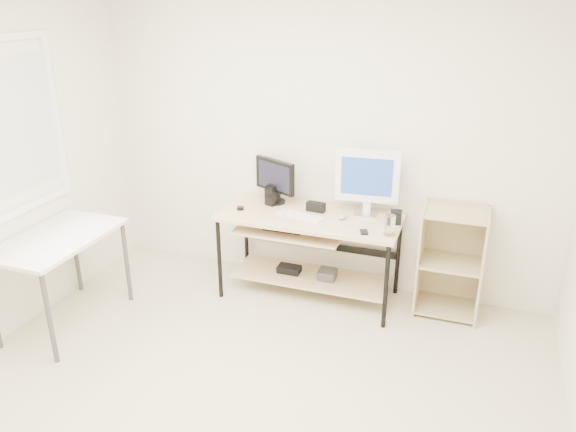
# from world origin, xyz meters

# --- Properties ---
(room) EXTENTS (4.01, 4.01, 2.62)m
(room) POSITION_xyz_m (-0.14, 0.04, 1.32)
(room) COLOR beige
(room) RESTS_ON ground
(desk) EXTENTS (1.50, 0.65, 0.75)m
(desk) POSITION_xyz_m (-0.03, 1.66, 0.54)
(desk) COLOR #DCBB8C
(desk) RESTS_ON ground
(side_table) EXTENTS (0.60, 1.00, 0.75)m
(side_table) POSITION_xyz_m (-1.68, 0.60, 0.67)
(side_table) COLOR white
(side_table) RESTS_ON ground
(shelf_unit) EXTENTS (0.50, 0.40, 0.90)m
(shelf_unit) POSITION_xyz_m (1.15, 1.82, 0.45)
(shelf_unit) COLOR tan
(shelf_unit) RESTS_ON ground
(black_monitor) EXTENTS (0.40, 0.22, 0.39)m
(black_monitor) POSITION_xyz_m (-0.38, 1.84, 0.97)
(black_monitor) COLOR black
(black_monitor) RESTS_ON desk
(white_imac) EXTENTS (0.52, 0.17, 0.55)m
(white_imac) POSITION_xyz_m (0.43, 1.82, 1.07)
(white_imac) COLOR silver
(white_imac) RESTS_ON desk
(keyboard) EXTENTS (0.42, 0.20, 0.01)m
(keyboard) POSITION_xyz_m (-0.07, 1.61, 0.76)
(keyboard) COLOR white
(keyboard) RESTS_ON desk
(mouse) EXTENTS (0.09, 0.12, 0.04)m
(mouse) POSITION_xyz_m (0.27, 1.68, 0.77)
(mouse) COLOR #B7B7BC
(mouse) RESTS_ON desk
(center_speaker) EXTENTS (0.16, 0.08, 0.08)m
(center_speaker) POSITION_xyz_m (0.02, 1.76, 0.79)
(center_speaker) COLOR black
(center_speaker) RESTS_ON desk
(speaker_left) EXTENTS (0.10, 0.10, 0.17)m
(speaker_left) POSITION_xyz_m (-0.39, 1.85, 0.84)
(speaker_left) COLOR black
(speaker_left) RESTS_ON desk
(speaker_right) EXTENTS (0.10, 0.10, 0.11)m
(speaker_right) POSITION_xyz_m (0.70, 1.72, 0.80)
(speaker_right) COLOR black
(speaker_right) RESTS_ON desk
(audio_controller) EXTENTS (0.10, 0.08, 0.17)m
(audio_controller) POSITION_xyz_m (-0.39, 1.76, 0.84)
(audio_controller) COLOR black
(audio_controller) RESTS_ON desk
(volume_puck) EXTENTS (0.06, 0.06, 0.03)m
(volume_puck) POSITION_xyz_m (-0.60, 1.58, 0.76)
(volume_puck) COLOR black
(volume_puck) RESTS_ON desk
(smartphone) EXTENTS (0.09, 0.12, 0.01)m
(smartphone) POSITION_xyz_m (0.50, 1.46, 0.75)
(smartphone) COLOR black
(smartphone) RESTS_ON desk
(coaster) EXTENTS (0.11, 0.11, 0.01)m
(coaster) POSITION_xyz_m (0.69, 1.48, 0.75)
(coaster) COLOR #A57F4A
(coaster) RESTS_ON desk
(drinking_glass) EXTENTS (0.09, 0.09, 0.15)m
(drinking_glass) POSITION_xyz_m (0.69, 1.48, 0.83)
(drinking_glass) COLOR white
(drinking_glass) RESTS_ON coaster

